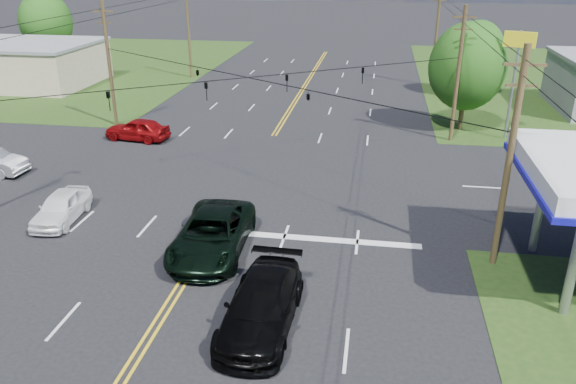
% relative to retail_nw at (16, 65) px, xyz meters
% --- Properties ---
extents(ground, '(280.00, 280.00, 0.00)m').
position_rel_retail_nw_xyz_m(ground, '(30.00, -22.00, -2.00)').
color(ground, black).
rests_on(ground, ground).
extents(grass_nw, '(46.00, 48.00, 0.03)m').
position_rel_retail_nw_xyz_m(grass_nw, '(-5.00, 10.00, -2.00)').
color(grass_nw, '#1D3B12').
rests_on(grass_nw, ground).
extents(stop_bar, '(10.00, 0.50, 0.02)m').
position_rel_retail_nw_xyz_m(stop_bar, '(35.00, -30.00, -2.00)').
color(stop_bar, silver).
rests_on(stop_bar, ground).
extents(retail_nw, '(16.00, 11.00, 4.00)m').
position_rel_retail_nw_xyz_m(retail_nw, '(0.00, 0.00, 0.00)').
color(retail_nw, tan).
rests_on(retail_nw, ground).
extents(pole_se, '(1.60, 0.28, 9.50)m').
position_rel_retail_nw_xyz_m(pole_se, '(43.00, -31.00, 2.92)').
color(pole_se, '#44341C').
rests_on(pole_se, ground).
extents(pole_nw, '(1.60, 0.28, 9.50)m').
position_rel_retail_nw_xyz_m(pole_nw, '(17.00, -13.00, 2.92)').
color(pole_nw, '#44341C').
rests_on(pole_nw, ground).
extents(pole_ne, '(1.60, 0.28, 9.50)m').
position_rel_retail_nw_xyz_m(pole_ne, '(43.00, -13.00, 2.92)').
color(pole_ne, '#44341C').
rests_on(pole_ne, ground).
extents(pole_left_far, '(1.60, 0.28, 10.00)m').
position_rel_retail_nw_xyz_m(pole_left_far, '(17.00, 6.00, 3.17)').
color(pole_left_far, '#44341C').
rests_on(pole_left_far, ground).
extents(pole_right_far, '(1.60, 0.28, 10.00)m').
position_rel_retail_nw_xyz_m(pole_right_far, '(43.00, 6.00, 3.17)').
color(pole_right_far, '#44341C').
rests_on(pole_right_far, ground).
extents(span_wire_signals, '(26.00, 18.00, 1.13)m').
position_rel_retail_nw_xyz_m(span_wire_signals, '(30.00, -22.00, 4.00)').
color(span_wire_signals, black).
rests_on(span_wire_signals, ground).
extents(power_lines, '(26.04, 100.00, 0.64)m').
position_rel_retail_nw_xyz_m(power_lines, '(30.00, -24.00, 6.60)').
color(power_lines, black).
rests_on(power_lines, ground).
extents(tree_right_a, '(5.70, 5.70, 8.18)m').
position_rel_retail_nw_xyz_m(tree_right_a, '(44.00, -10.00, 2.87)').
color(tree_right_a, '#44341C').
rests_on(tree_right_a, ground).
extents(tree_right_b, '(4.94, 4.94, 7.09)m').
position_rel_retail_nw_xyz_m(tree_right_b, '(46.50, 2.00, 2.22)').
color(tree_right_b, '#44341C').
rests_on(tree_right_b, ground).
extents(tree_far_l, '(6.08, 6.08, 8.72)m').
position_rel_retail_nw_xyz_m(tree_far_l, '(-2.00, 10.00, 3.19)').
color(tree_far_l, '#44341C').
rests_on(tree_far_l, ground).
extents(pickup_dkgreen, '(3.23, 6.63, 1.82)m').
position_rel_retail_nw_xyz_m(pickup_dkgreen, '(30.50, -31.95, -1.09)').
color(pickup_dkgreen, black).
rests_on(pickup_dkgreen, ground).
extents(suv_black, '(2.60, 6.05, 1.74)m').
position_rel_retail_nw_xyz_m(suv_black, '(33.84, -37.08, -1.13)').
color(suv_black, black).
rests_on(suv_black, ground).
extents(pickup_white, '(2.12, 4.53, 1.50)m').
position_rel_retail_nw_xyz_m(pickup_white, '(21.97, -30.00, -1.25)').
color(pickup_white, white).
rests_on(pickup_white, ground).
extents(sedan_red, '(4.95, 2.50, 1.62)m').
position_rel_retail_nw_xyz_m(sedan_red, '(20.32, -16.50, -1.19)').
color(sedan_red, maroon).
rests_on(sedan_red, ground).
extents(polesign_ne, '(2.09, 0.99, 7.78)m').
position_rel_retail_nw_xyz_m(polesign_ne, '(47.00, -12.00, 4.02)').
color(polesign_ne, '#A5A5AA').
rests_on(polesign_ne, ground).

